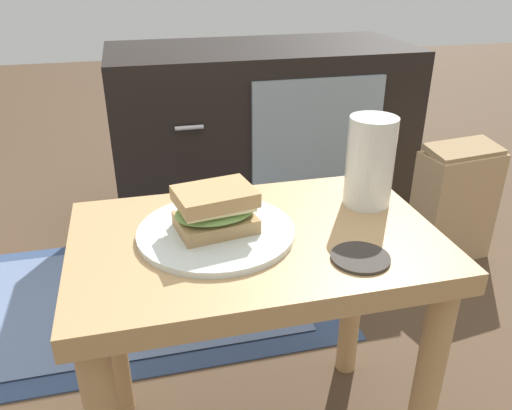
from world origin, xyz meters
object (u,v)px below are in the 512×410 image
at_px(beer_glass, 370,162).
at_px(paper_bag, 454,203).
at_px(plate, 216,232).
at_px(sandwich_front, 215,210).
at_px(tv_cabinet, 261,134).
at_px(coaster, 360,258).

distance_m(beer_glass, paper_bag, 0.79).
bearing_deg(paper_bag, plate, -147.28).
height_order(sandwich_front, paper_bag, sandwich_front).
relative_size(sandwich_front, beer_glass, 0.90).
relative_size(tv_cabinet, paper_bag, 2.66).
xyz_separation_m(sandwich_front, beer_glass, (0.27, 0.05, 0.03)).
bearing_deg(tv_cabinet, sandwich_front, -108.29).
bearing_deg(sandwich_front, coaster, -32.49).
xyz_separation_m(tv_cabinet, sandwich_front, (-0.31, -0.93, 0.21)).
bearing_deg(paper_bag, beer_glass, -138.59).
relative_size(tv_cabinet, coaster, 11.42).
xyz_separation_m(plate, coaster, (0.19, -0.12, -0.00)).
relative_size(sandwich_front, coaster, 1.62).
distance_m(plate, coaster, 0.22).
bearing_deg(coaster, tv_cabinet, 83.30).
relative_size(tv_cabinet, beer_glass, 6.31).
xyz_separation_m(tv_cabinet, coaster, (-0.12, -1.05, 0.17)).
relative_size(sandwich_front, paper_bag, 0.38).
bearing_deg(tv_cabinet, coaster, -96.70).
relative_size(tv_cabinet, sandwich_front, 7.03).
xyz_separation_m(beer_glass, coaster, (-0.08, -0.17, -0.07)).
xyz_separation_m(beer_glass, paper_bag, (0.53, 0.46, -0.36)).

